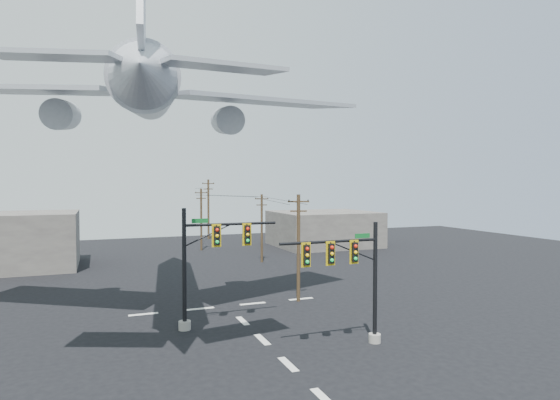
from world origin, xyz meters
name	(u,v)px	position (x,y,z in m)	size (l,w,h in m)	color
ground	(288,364)	(0.00, 0.00, 0.00)	(120.00, 120.00, 0.00)	black
lane_markings	(255,333)	(0.00, 5.33, 0.01)	(14.00, 21.20, 0.01)	silver
signal_mast_near	(353,277)	(4.40, 1.15, 3.89)	(6.21, 0.76, 6.93)	gray
signal_mast_far	(205,264)	(-2.62, 7.46, 4.03)	(6.41, 0.84, 7.60)	gray
utility_pole_a	(298,246)	(5.54, 11.46, 4.33)	(1.60, 0.64, 8.28)	#4B3620
utility_pole_b	(262,227)	(8.78, 29.55, 4.13)	(1.59, 0.34, 7.89)	#4B3620
utility_pole_c	(201,218)	(4.21, 41.64, 4.42)	(1.73, 0.36, 8.45)	#4B3620
utility_pole_d	(208,208)	(8.02, 54.29, 5.13)	(2.03, 0.34, 9.80)	#4B3620
power_lines	(236,194)	(6.66, 33.04, 7.80)	(6.08, 42.83, 0.98)	black
airliner	(148,94)	(-5.49, 12.70, 15.45)	(30.95, 32.77, 8.55)	#B0B4BD
building_right	(324,229)	(22.00, 40.00, 2.50)	(14.00, 12.00, 5.00)	slate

